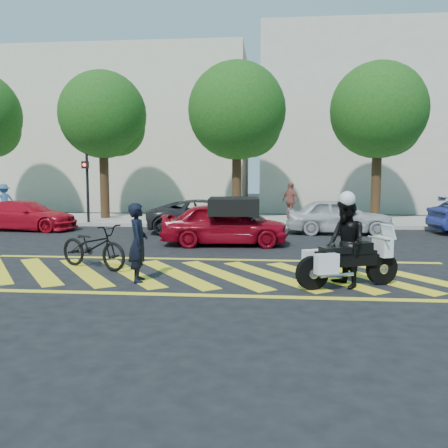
# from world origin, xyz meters

# --- Properties ---
(ground) EXTENTS (90.00, 90.00, 0.00)m
(ground) POSITION_xyz_m (0.00, 0.00, 0.00)
(ground) COLOR black
(ground) RESTS_ON ground
(sidewalk) EXTENTS (60.00, 5.00, 0.15)m
(sidewalk) POSITION_xyz_m (0.00, 12.00, 0.07)
(sidewalk) COLOR #9E998E
(sidewalk) RESTS_ON ground
(crosswalk) EXTENTS (12.33, 4.00, 0.01)m
(crosswalk) POSITION_xyz_m (-0.04, 0.00, 0.00)
(crosswalk) COLOR yellow
(crosswalk) RESTS_ON ground
(building_left) EXTENTS (16.00, 8.00, 10.00)m
(building_left) POSITION_xyz_m (-8.00, 21.00, 5.00)
(building_left) COLOR beige
(building_left) RESTS_ON ground
(building_right) EXTENTS (16.00, 8.00, 11.00)m
(building_right) POSITION_xyz_m (9.00, 21.00, 5.50)
(building_right) COLOR beige
(building_right) RESTS_ON ground
(tree_left) EXTENTS (4.20, 4.20, 7.26)m
(tree_left) POSITION_xyz_m (-6.37, 12.06, 4.99)
(tree_left) COLOR black
(tree_left) RESTS_ON ground
(tree_center) EXTENTS (4.60, 4.60, 7.56)m
(tree_center) POSITION_xyz_m (0.13, 12.06, 5.10)
(tree_center) COLOR black
(tree_center) RESTS_ON ground
(tree_right) EXTENTS (4.40, 4.40, 7.41)m
(tree_right) POSITION_xyz_m (6.63, 12.06, 5.05)
(tree_right) COLOR black
(tree_right) RESTS_ON ground
(signal_pole) EXTENTS (0.28, 0.43, 3.20)m
(signal_pole) POSITION_xyz_m (-6.50, 9.74, 1.92)
(signal_pole) COLOR black
(signal_pole) RESTS_ON ground
(officer_bike) EXTENTS (0.51, 0.68, 1.69)m
(officer_bike) POSITION_xyz_m (-1.24, -0.86, 0.84)
(officer_bike) COLOR black
(officer_bike) RESTS_ON ground
(bicycle) EXTENTS (2.19, 1.56, 1.09)m
(bicycle) POSITION_xyz_m (-2.73, 0.42, 0.55)
(bicycle) COLOR black
(bicycle) RESTS_ON ground
(police_motorcycle) EXTENTS (2.17, 1.20, 1.01)m
(police_motorcycle) POSITION_xyz_m (3.11, -0.97, 0.55)
(police_motorcycle) COLOR black
(police_motorcycle) RESTS_ON ground
(officer_moto) EXTENTS (0.96, 1.07, 1.81)m
(officer_moto) POSITION_xyz_m (3.10, -0.95, 0.90)
(officer_moto) COLOR black
(officer_moto) RESTS_ON ground
(red_convertible) EXTENTS (4.20, 1.93, 1.39)m
(red_convertible) POSITION_xyz_m (0.12, 4.53, 0.70)
(red_convertible) COLOR maroon
(red_convertible) RESTS_ON ground
(parked_left) EXTENTS (4.32, 2.05, 1.22)m
(parked_left) POSITION_xyz_m (-8.36, 7.84, 0.61)
(parked_left) COLOR #B70B1C
(parked_left) RESTS_ON ground
(parked_mid_left) EXTENTS (4.92, 2.73, 1.30)m
(parked_mid_left) POSITION_xyz_m (-0.90, 7.80, 0.65)
(parked_mid_left) COLOR black
(parked_mid_left) RESTS_ON ground
(parked_mid_right) EXTENTS (4.07, 1.75, 1.37)m
(parked_mid_right) POSITION_xyz_m (4.23, 7.80, 0.68)
(parked_mid_right) COLOR #B4B4B8
(parked_mid_right) RESTS_ON ground
(pedestrian_left) EXTENTS (1.19, 1.18, 1.65)m
(pedestrian_left) POSITION_xyz_m (-11.89, 12.31, 0.97)
(pedestrian_left) COLOR #305584
(pedestrian_left) RESTS_ON sidewalk
(pedestrian_right) EXTENTS (1.04, 1.01, 1.75)m
(pedestrian_right) POSITION_xyz_m (2.60, 12.39, 1.02)
(pedestrian_right) COLOR #9E5347
(pedestrian_right) RESTS_ON sidewalk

